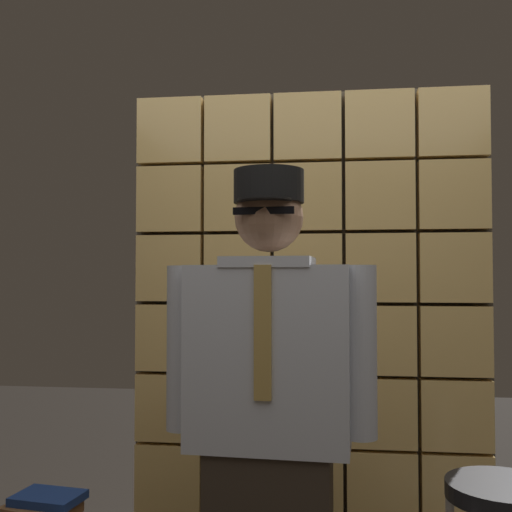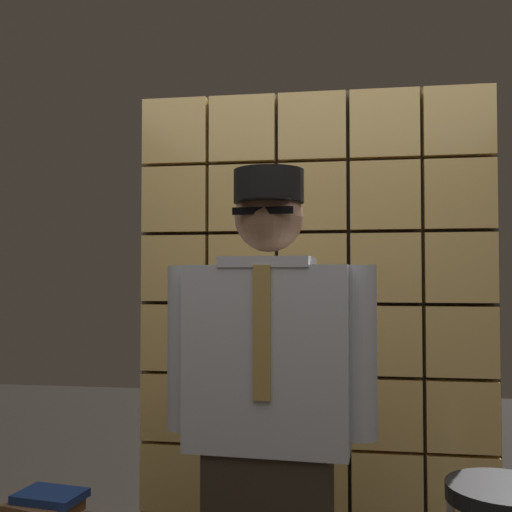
% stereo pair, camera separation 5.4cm
% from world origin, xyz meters
% --- Properties ---
extents(glass_block_wall, '(1.68, 0.10, 2.34)m').
position_xyz_m(glass_block_wall, '(0.00, 1.27, 1.15)').
color(glass_block_wall, '#F2C672').
rests_on(glass_block_wall, ground).
extents(standing_person, '(0.72, 0.31, 1.80)m').
position_xyz_m(standing_person, '(-0.10, 0.45, 0.94)').
color(standing_person, '#382D23').
rests_on(standing_person, ground).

